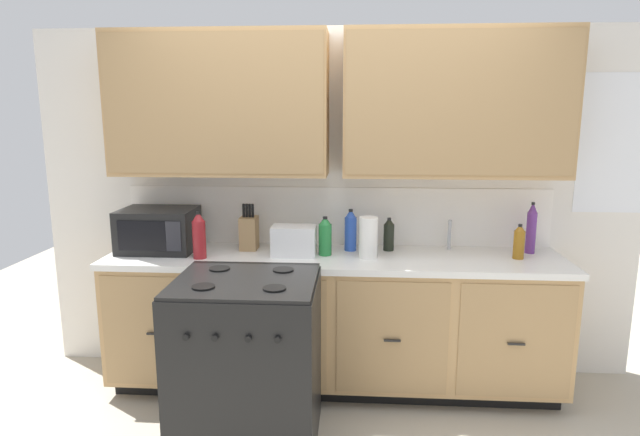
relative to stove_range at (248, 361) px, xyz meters
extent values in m
plane|color=#B2A893|center=(0.44, 0.33, -0.47)|extent=(8.00, 8.00, 0.00)
cube|color=white|center=(0.44, 0.96, 0.71)|extent=(4.09, 0.05, 2.36)
cube|color=white|center=(0.44, 0.93, 0.63)|extent=(2.89, 0.01, 0.40)
cube|color=tan|center=(-0.30, 0.76, 1.39)|extent=(1.39, 0.34, 0.90)
cube|color=#A58052|center=(-0.30, 0.59, 1.39)|extent=(1.37, 0.01, 0.85)
cube|color=tan|center=(1.19, 0.76, 1.39)|extent=(1.39, 0.34, 0.90)
cube|color=#A58052|center=(1.19, 0.59, 1.39)|extent=(1.37, 0.01, 0.85)
cube|color=white|center=(2.24, 0.93, 1.13)|extent=(0.44, 0.01, 0.90)
cube|color=black|center=(0.44, 0.66, -0.42)|extent=(2.83, 0.48, 0.10)
cube|color=tan|center=(0.44, 0.63, 0.01)|extent=(2.89, 0.60, 0.77)
cube|color=#A88354|center=(-0.64, 0.33, 0.01)|extent=(0.66, 0.01, 0.70)
cube|color=black|center=(-0.64, 0.31, 0.01)|extent=(0.10, 0.01, 0.01)
cube|color=#A88354|center=(0.08, 0.33, 0.01)|extent=(0.66, 0.01, 0.70)
cube|color=black|center=(0.08, 0.31, 0.01)|extent=(0.10, 0.01, 0.01)
cube|color=#A88354|center=(0.81, 0.33, 0.01)|extent=(0.66, 0.01, 0.70)
cube|color=black|center=(0.81, 0.31, 0.01)|extent=(0.10, 0.01, 0.01)
cube|color=#A88354|center=(1.53, 0.33, 0.01)|extent=(0.66, 0.01, 0.70)
cube|color=black|center=(1.53, 0.31, 0.01)|extent=(0.10, 0.01, 0.01)
cube|color=white|center=(0.44, 0.63, 0.41)|extent=(2.92, 0.63, 0.04)
cube|color=#A8AAAF|center=(1.20, 0.66, 0.42)|extent=(0.56, 0.38, 0.02)
cube|color=black|center=(0.00, 0.00, -0.01)|extent=(0.76, 0.66, 0.92)
cube|color=black|center=(0.00, 0.00, 0.46)|extent=(0.74, 0.65, 0.02)
cylinder|color=black|center=(-0.18, -0.16, 0.47)|extent=(0.12, 0.12, 0.01)
cylinder|color=black|center=(0.18, -0.16, 0.47)|extent=(0.12, 0.12, 0.01)
cylinder|color=black|center=(-0.18, 0.16, 0.47)|extent=(0.12, 0.12, 0.01)
cylinder|color=black|center=(0.18, 0.16, 0.47)|extent=(0.12, 0.12, 0.01)
cylinder|color=black|center=(-0.22, -0.34, 0.28)|extent=(0.03, 0.02, 0.03)
cylinder|color=black|center=(-0.08, -0.34, 0.28)|extent=(0.03, 0.02, 0.03)
cylinder|color=black|center=(0.08, -0.34, 0.28)|extent=(0.03, 0.02, 0.03)
cylinder|color=black|center=(0.22, -0.34, 0.28)|extent=(0.03, 0.02, 0.03)
cube|color=black|center=(-0.72, 0.68, 0.57)|extent=(0.48, 0.36, 0.28)
cube|color=black|center=(-0.76, 0.50, 0.57)|extent=(0.31, 0.01, 0.19)
cube|color=#28282D|center=(-0.56, 0.50, 0.57)|extent=(0.10, 0.01, 0.19)
cube|color=white|center=(0.19, 0.63, 0.53)|extent=(0.28, 0.18, 0.19)
cube|color=black|center=(0.14, 0.63, 0.62)|extent=(0.02, 0.13, 0.01)
cube|color=black|center=(0.24, 0.63, 0.62)|extent=(0.02, 0.13, 0.01)
cube|color=#9C794E|center=(-0.13, 0.76, 0.54)|extent=(0.11, 0.14, 0.22)
cylinder|color=black|center=(-0.16, 0.75, 0.70)|extent=(0.02, 0.02, 0.09)
cylinder|color=black|center=(-0.14, 0.75, 0.70)|extent=(0.02, 0.02, 0.09)
cylinder|color=black|center=(-0.12, 0.75, 0.70)|extent=(0.02, 0.02, 0.09)
cylinder|color=black|center=(-0.10, 0.75, 0.70)|extent=(0.02, 0.02, 0.09)
cylinder|color=#B2B5BA|center=(1.20, 0.84, 0.53)|extent=(0.02, 0.02, 0.20)
cylinder|color=white|center=(0.66, 0.59, 0.56)|extent=(0.12, 0.12, 0.26)
cylinder|color=blue|center=(0.55, 0.77, 0.55)|extent=(0.08, 0.08, 0.22)
cone|color=blue|center=(0.55, 0.77, 0.68)|extent=(0.07, 0.07, 0.06)
cylinder|color=black|center=(0.55, 0.77, 0.70)|extent=(0.03, 0.03, 0.02)
cylinder|color=maroon|center=(-0.40, 0.51, 0.55)|extent=(0.08, 0.08, 0.24)
cone|color=maroon|center=(-0.40, 0.51, 0.70)|extent=(0.07, 0.07, 0.06)
cylinder|color=black|center=(-0.40, 0.51, 0.72)|extent=(0.03, 0.03, 0.02)
cylinder|color=#663384|center=(1.72, 0.78, 0.57)|extent=(0.06, 0.06, 0.27)
cone|color=#663384|center=(1.72, 0.78, 0.74)|extent=(0.06, 0.06, 0.07)
cylinder|color=black|center=(1.72, 0.78, 0.76)|extent=(0.02, 0.02, 0.02)
cylinder|color=black|center=(0.80, 0.79, 0.52)|extent=(0.07, 0.07, 0.18)
cone|color=black|center=(0.80, 0.79, 0.63)|extent=(0.06, 0.06, 0.04)
cylinder|color=black|center=(0.80, 0.79, 0.65)|extent=(0.02, 0.02, 0.02)
cylinder|color=#237A38|center=(0.39, 0.64, 0.54)|extent=(0.08, 0.08, 0.20)
cone|color=#237A38|center=(0.39, 0.64, 0.66)|extent=(0.08, 0.08, 0.05)
cylinder|color=black|center=(0.39, 0.64, 0.68)|extent=(0.03, 0.03, 0.02)
cylinder|color=#9E6619|center=(1.60, 0.64, 0.52)|extent=(0.07, 0.07, 0.18)
cone|color=#9E6619|center=(1.60, 0.64, 0.63)|extent=(0.06, 0.06, 0.04)
cylinder|color=black|center=(1.60, 0.64, 0.65)|extent=(0.02, 0.02, 0.02)
camera|label=1|loc=(0.58, -2.67, 1.33)|focal=29.89mm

